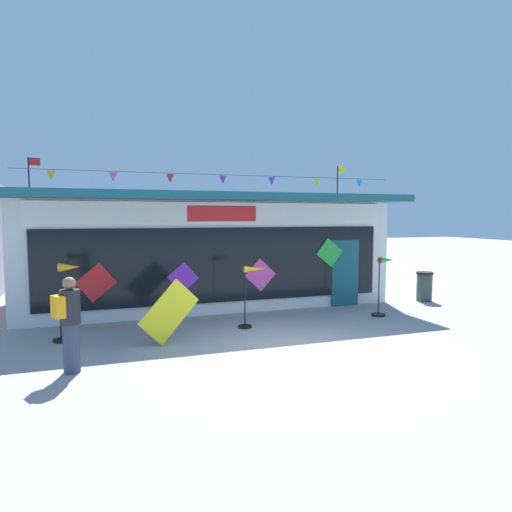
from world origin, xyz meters
TOP-DOWN VIEW (x-y plane):
  - ground_plane at (0.00, 0.00)m, footprint 80.00×80.00m
  - kite_shop_building at (-0.60, 6.44)m, footprint 11.07×6.50m
  - wind_spinner_far_left at (-4.47, 2.22)m, footprint 0.60×0.33m
  - wind_spinner_left at (-0.30, 2.09)m, footprint 0.71×0.33m
  - wind_spinner_center_left at (3.51, 2.16)m, footprint 0.65×0.38m
  - person_near_camera at (-4.28, 0.07)m, footprint 0.48×0.41m
  - trash_bin at (6.02, 3.53)m, footprint 0.52×0.52m
  - display_kite_on_ground at (-2.39, 1.37)m, footprint 1.36×0.40m

SIDE VIEW (x-z plane):
  - ground_plane at x=0.00m, z-range 0.00..0.00m
  - trash_bin at x=6.02m, z-range 0.01..0.95m
  - display_kite_on_ground at x=-2.39m, z-range 0.00..1.36m
  - person_near_camera at x=-4.28m, z-range 0.05..1.73m
  - wind_spinner_center_left at x=3.51m, z-range 0.17..1.78m
  - wind_spinner_left at x=-0.30m, z-range 0.24..1.76m
  - wind_spinner_far_left at x=-4.47m, z-range 0.30..2.02m
  - kite_shop_building at x=-0.60m, z-range -0.58..3.97m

